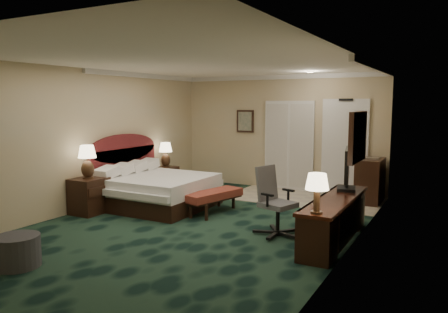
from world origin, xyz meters
The scene contains 24 objects.
floor centered at (0.00, 0.00, 0.00)m, with size 5.00×7.50×0.00m, color black.
ceiling centered at (0.00, 0.00, 2.70)m, with size 5.00×7.50×0.00m, color white.
wall_back centered at (0.00, 3.75, 1.35)m, with size 5.00×0.00×2.70m, color tan.
wall_left centered at (-2.50, 0.00, 1.35)m, with size 0.00×7.50×2.70m, color tan.
wall_right centered at (2.50, 0.00, 1.35)m, with size 0.00×7.50×2.70m, color tan.
crown_molding centered at (0.00, 0.00, 2.65)m, with size 5.00×7.50×0.10m, color silver, non-canonical shape.
tile_patch centered at (0.90, 2.90, 0.01)m, with size 3.20×1.70×0.01m, color #AFA494.
headboard centered at (-2.44, 1.00, 0.70)m, with size 0.12×2.00×1.40m, color #471316, non-canonical shape.
entry_door centered at (1.55, 3.72, 1.05)m, with size 1.02×0.06×2.18m, color silver.
closet_doors centered at (0.25, 3.71, 1.05)m, with size 1.20×0.06×2.10m, color #B4B3B1.
wall_art centered at (-0.90, 3.71, 1.60)m, with size 0.45×0.06×0.55m, color #495D51.
wall_mirror centered at (2.46, 0.60, 1.55)m, with size 0.05×0.95×0.75m, color white.
bed centered at (-1.42, 0.81, 0.31)m, with size 1.96×1.82×0.62m, color white.
nightstand_near centered at (-2.21, -0.22, 0.33)m, with size 0.53×0.61×0.66m, color black.
nightstand_far centered at (-2.26, 2.23, 0.28)m, with size 0.44×0.51×0.55m, color black.
lamp_near centered at (-2.20, -0.25, 0.97)m, with size 0.33×0.33×0.62m, color black, non-canonical shape.
lamp_far centered at (-2.23, 2.21, 0.84)m, with size 0.31×0.31×0.58m, color black, non-canonical shape.
bed_bench centered at (-0.20, 0.90, 0.21)m, with size 0.43×1.23×0.42m, color maroon.
ottoman centered at (-1.01, -2.61, 0.20)m, with size 0.56×0.56×0.40m, color #303135.
desk centered at (2.23, 0.28, 0.33)m, with size 0.49×2.29×0.66m, color black.
tv centered at (2.24, 0.95, 1.00)m, with size 0.07×0.87×0.67m, color black.
desk_lamp centered at (2.25, -0.73, 0.92)m, with size 0.30×0.30×0.52m, color black, non-canonical shape.
desk_chair centered at (1.38, 0.18, 0.54)m, with size 0.62×0.58×1.07m, color #4F4E53, non-canonical shape.
minibar centered at (2.21, 3.20, 0.46)m, with size 0.48×0.86×0.91m, color black.
Camera 1 is at (3.80, -6.02, 2.05)m, focal length 35.00 mm.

